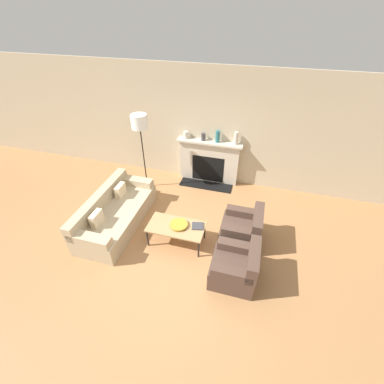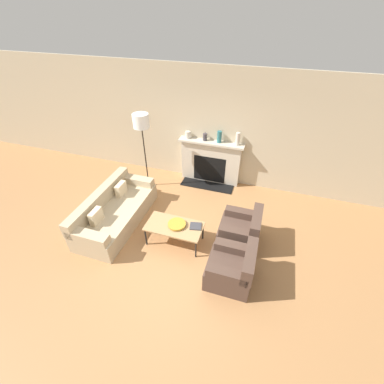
{
  "view_description": "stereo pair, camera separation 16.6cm",
  "coord_description": "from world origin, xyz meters",
  "views": [
    {
      "loc": [
        1.18,
        -3.25,
        4.0
      ],
      "look_at": [
        -0.09,
        1.28,
        0.45
      ],
      "focal_mm": 24.0,
      "sensor_mm": 36.0,
      "label": 1
    },
    {
      "loc": [
        1.34,
        -3.2,
        4.0
      ],
      "look_at": [
        -0.09,
        1.28,
        0.45
      ],
      "focal_mm": 24.0,
      "sensor_mm": 36.0,
      "label": 2
    }
  ],
  "objects": [
    {
      "name": "ground_plane",
      "position": [
        0.0,
        0.0,
        0.0
      ],
      "size": [
        18.0,
        18.0,
        0.0
      ],
      "primitive_type": "plane",
      "color": "#A87547"
    },
    {
      "name": "wall_back",
      "position": [
        0.0,
        2.66,
        1.45
      ],
      "size": [
        18.0,
        0.06,
        2.9
      ],
      "color": "#BCAD8E",
      "rests_on": "ground_plane"
    },
    {
      "name": "fireplace",
      "position": [
        0.02,
        2.52,
        0.57
      ],
      "size": [
        1.66,
        0.59,
        1.17
      ],
      "color": "beige",
      "rests_on": "ground_plane"
    },
    {
      "name": "couch",
      "position": [
        -1.56,
        0.31,
        0.28
      ],
      "size": [
        0.93,
        2.15,
        0.73
      ],
      "rotation": [
        0.0,
        0.0,
        1.57
      ],
      "color": "tan",
      "rests_on": "ground_plane"
    },
    {
      "name": "armchair_near",
      "position": [
        1.17,
        -0.39,
        0.3
      ],
      "size": [
        0.77,
        0.76,
        0.78
      ],
      "rotation": [
        0.0,
        0.0,
        -1.57
      ],
      "color": "#4C382D",
      "rests_on": "ground_plane"
    },
    {
      "name": "armchair_far",
      "position": [
        1.17,
        0.55,
        0.3
      ],
      "size": [
        0.77,
        0.76,
        0.78
      ],
      "rotation": [
        0.0,
        0.0,
        -1.57
      ],
      "color": "#4C382D",
      "rests_on": "ground_plane"
    },
    {
      "name": "coffee_table",
      "position": [
        -0.09,
        0.14,
        0.41
      ],
      "size": [
        1.12,
        0.58,
        0.45
      ],
      "color": "tan",
      "rests_on": "ground_plane"
    },
    {
      "name": "bowl",
      "position": [
        -0.05,
        0.16,
        0.48
      ],
      "size": [
        0.35,
        0.35,
        0.05
      ],
      "color": "#BC8E2D",
      "rests_on": "coffee_table"
    },
    {
      "name": "book",
      "position": [
        0.31,
        0.24,
        0.46
      ],
      "size": [
        0.26,
        0.25,
        0.02
      ],
      "rotation": [
        0.0,
        0.0,
        0.21
      ],
      "color": "#38383D",
      "rests_on": "coffee_table"
    },
    {
      "name": "floor_lamp",
      "position": [
        -1.48,
        1.8,
        1.67
      ],
      "size": [
        0.38,
        0.38,
        1.95
      ],
      "color": "black",
      "rests_on": "ground_plane"
    },
    {
      "name": "mantel_vase_left",
      "position": [
        -0.6,
        2.53,
        1.25
      ],
      "size": [
        0.13,
        0.13,
        0.18
      ],
      "color": "beige",
      "rests_on": "fireplace"
    },
    {
      "name": "mantel_vase_center_left",
      "position": [
        -0.15,
        2.53,
        1.26
      ],
      "size": [
        0.1,
        0.1,
        0.18
      ],
      "color": "#3D383D",
      "rests_on": "fireplace"
    },
    {
      "name": "mantel_vase_center_right",
      "position": [
        0.21,
        2.53,
        1.31
      ],
      "size": [
        0.11,
        0.11,
        0.29
      ],
      "color": "#28666B",
      "rests_on": "fireplace"
    },
    {
      "name": "mantel_vase_right",
      "position": [
        0.66,
        2.53,
        1.32
      ],
      "size": [
        0.1,
        0.1,
        0.31
      ],
      "color": "beige",
      "rests_on": "fireplace"
    }
  ]
}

